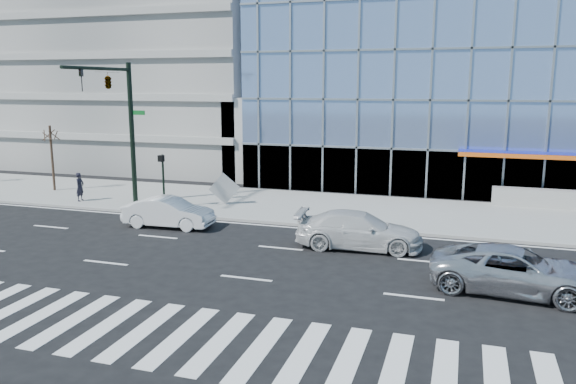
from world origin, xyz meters
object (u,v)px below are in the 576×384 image
object	(u,v)px
ped_signal_post	(163,173)
silver_suv	(515,271)
white_sedan	(169,212)
traffic_signal	(115,99)
street_tree_near	(50,134)
tilted_panel	(224,189)
white_suv	(359,230)
pedestrian	(80,187)

from	to	relation	value
ped_signal_post	silver_suv	world-z (taller)	ped_signal_post
ped_signal_post	white_sedan	world-z (taller)	ped_signal_post
traffic_signal	street_tree_near	distance (m)	7.96
traffic_signal	white_sedan	distance (m)	7.62
street_tree_near	white_sedan	bearing A→B (deg)	-26.21
silver_suv	tilted_panel	xyz separation A→B (m)	(-14.87, 9.41, 0.30)
traffic_signal	ped_signal_post	size ratio (longest dim) A/B	2.67
ped_signal_post	tilted_panel	bearing A→B (deg)	34.37
street_tree_near	white_suv	size ratio (longest dim) A/B	0.78
street_tree_near	traffic_signal	bearing A→B (deg)	-22.71
ped_signal_post	white_suv	size ratio (longest dim) A/B	0.55
pedestrian	white_sedan	bearing A→B (deg)	-116.87
white_sedan	white_suv	bearing A→B (deg)	-97.50
silver_suv	pedestrian	xyz separation A→B (m)	(-23.38, 7.68, 0.22)
white_sedan	tilted_panel	size ratio (longest dim) A/B	3.44
traffic_signal	white_suv	size ratio (longest dim) A/B	1.48
ped_signal_post	street_tree_near	world-z (taller)	street_tree_near
white_suv	traffic_signal	bearing A→B (deg)	71.53
traffic_signal	street_tree_near	size ratio (longest dim) A/B	1.89
traffic_signal	white_suv	world-z (taller)	traffic_signal
street_tree_near	silver_suv	xyz separation A→B (m)	(27.20, -10.02, -3.01)
street_tree_near	white_suv	bearing A→B (deg)	-16.88
traffic_signal	ped_signal_post	distance (m)	4.75
street_tree_near	pedestrian	xyz separation A→B (m)	(3.82, -2.34, -2.78)
ped_signal_post	silver_suv	distance (m)	19.26
street_tree_near	white_suv	world-z (taller)	street_tree_near
silver_suv	white_sedan	world-z (taller)	silver_suv
street_tree_near	tilted_panel	distance (m)	12.64
traffic_signal	white_suv	xyz separation A→B (m)	(14.20, -3.50, -5.38)
white_suv	silver_suv	bearing A→B (deg)	-125.52
silver_suv	street_tree_near	bearing A→B (deg)	75.34
street_tree_near	pedestrian	size ratio (longest dim) A/B	2.50
pedestrian	silver_suv	bearing A→B (deg)	-111.65
traffic_signal	pedestrian	bearing A→B (deg)	169.47
traffic_signal	tilted_panel	distance (m)	7.73
traffic_signal	white_sedan	xyz separation A→B (m)	(4.58, -2.77, -5.43)
street_tree_near	white_sedan	size ratio (longest dim) A/B	0.95
silver_suv	traffic_signal	bearing A→B (deg)	76.22
street_tree_near	tilted_panel	bearing A→B (deg)	-2.87
ped_signal_post	pedestrian	xyz separation A→B (m)	(-5.68, 0.22, -1.15)
silver_suv	tilted_panel	world-z (taller)	tilted_panel
ped_signal_post	white_sedan	bearing A→B (deg)	-56.52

